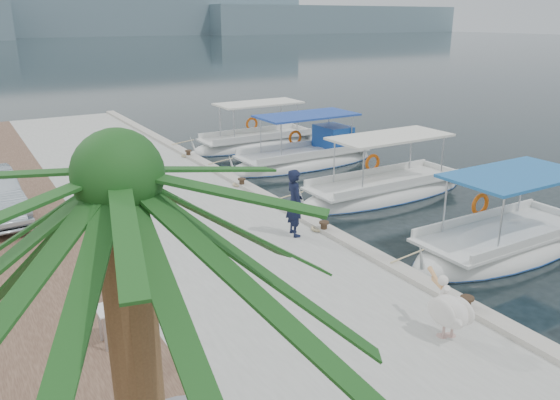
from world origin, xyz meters
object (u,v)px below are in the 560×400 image
at_px(fishing_caique_d, 305,161).
at_px(fishing_caique_e, 256,145).
at_px(fishing_caique_b, 502,247).
at_px(pelican, 449,310).
at_px(fishing_caique_c, 383,193).
at_px(date_palm, 119,182).
at_px(fisherman, 295,203).

height_order(fishing_caique_d, fishing_caique_e, same).
height_order(fishing_caique_b, pelican, fishing_caique_b).
xyz_separation_m(fishing_caique_c, date_palm, (-12.13, -11.07, 5.11)).
relative_size(fishing_caique_d, fisherman, 3.88).
xyz_separation_m(fishing_caique_c, fisherman, (-5.41, -2.51, 1.31)).
xyz_separation_m(pelican, date_palm, (-6.48, -2.83, 4.17)).
height_order(pelican, date_palm, date_palm).
relative_size(fishing_caique_c, fisherman, 3.95).
relative_size(fishing_caique_c, fishing_caique_e, 1.05).
relative_size(fishing_caique_b, date_palm, 1.14).
xyz_separation_m(fishing_caique_b, fishing_caique_d, (0.48, 10.72, 0.06)).
bearing_deg(fishing_caique_b, fishing_caique_d, 87.45).
bearing_deg(fishing_caique_c, fishing_caique_e, 91.03).
height_order(fishing_caique_c, fishing_caique_d, same).
xyz_separation_m(fishing_caique_b, date_palm, (-11.69, -5.58, 5.11)).
xyz_separation_m(fishing_caique_c, pelican, (-5.65, -8.24, 0.94)).
bearing_deg(fisherman, pelican, -172.74).
height_order(fishing_caique_b, date_palm, date_palm).
bearing_deg(pelican, fishing_caique_d, 67.12).
height_order(fishing_caique_c, pelican, fishing_caique_c).
height_order(fishing_caique_c, fishing_caique_e, same).
xyz_separation_m(fishing_caique_d, fishing_caique_e, (-0.21, 4.12, -0.06)).
xyz_separation_m(fishing_caique_c, fishing_caique_d, (0.04, 5.24, 0.07)).
distance_m(pelican, date_palm, 8.21).
bearing_deg(fishing_caique_c, date_palm, -137.62).
distance_m(fishing_caique_b, fishing_caique_e, 14.85).
relative_size(fishing_caique_d, pelican, 5.21).
bearing_deg(fishing_caique_b, pelican, -152.12).
distance_m(fishing_caique_d, pelican, 14.66).
distance_m(fishing_caique_e, pelican, 18.46).
height_order(fisherman, date_palm, date_palm).
distance_m(fisherman, date_palm, 11.52).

